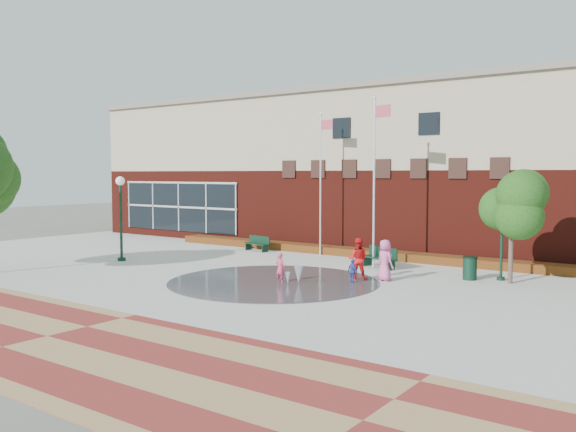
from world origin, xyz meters
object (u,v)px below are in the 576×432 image
Objects in this scene: flagpole_right at (375,172)px; bench_left at (257,246)px; trash_can at (470,268)px; flagpole_left at (321,176)px; child_splash at (280,268)px.

flagpole_right reaches higher than bench_left.
bench_left is 1.81× the size of trash_can.
flagpole_left is 7.71× the size of trash_can.
bench_left is at bearing -161.23° from flagpole_left.
bench_left is at bearing -45.29° from child_splash.
child_splash is (-1.19, -5.68, -3.79)m from flagpole_right.
trash_can is 0.82× the size of child_splash.
flagpole_left is at bearing -67.64° from child_splash.
flagpole_right reaches higher than trash_can.
child_splash reaches higher than trash_can.
flagpole_right is (4.29, -2.16, 0.20)m from flagpole_left.
child_splash is at bearing -34.78° from bench_left.
child_splash is (6.89, -7.16, 0.32)m from bench_left.
trash_can is at bearing 1.78° from bench_left.
trash_can reaches higher than bench_left.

